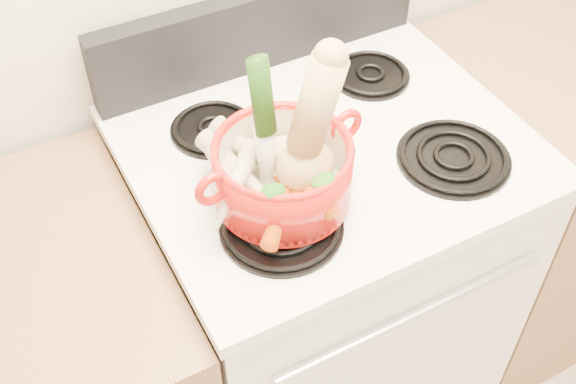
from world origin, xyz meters
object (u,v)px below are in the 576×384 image
squash (306,128)px  leek (265,123)px  dutch_oven (283,173)px  stove_body (320,287)px

squash → leek: (-0.05, 0.05, -0.00)m
dutch_oven → leek: size_ratio=0.94×
dutch_oven → squash: bearing=-25.8°
stove_body → dutch_oven: dutch_oven is taller
dutch_oven → leek: leek is taller
dutch_oven → squash: size_ratio=0.92×
squash → leek: squash is taller
stove_body → leek: size_ratio=3.49×
stove_body → leek: 0.69m
stove_body → squash: 0.69m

